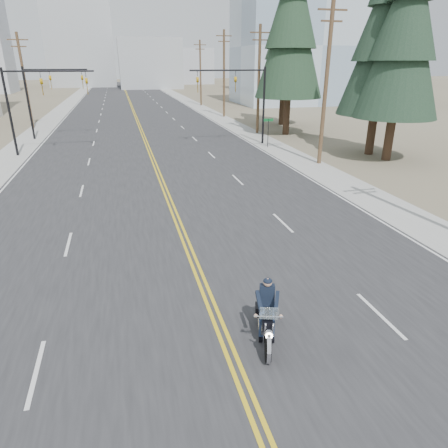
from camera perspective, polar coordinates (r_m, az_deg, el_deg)
The scene contains 22 objects.
road at distance 75.34m, azimuth -13.02°, elevation 15.97°, with size 20.00×200.00×0.01m, color #303033.
sidewalk_left at distance 75.86m, azimuth -22.01°, elevation 15.01°, with size 3.00×200.00×0.01m, color #A5A5A0.
sidewalk_right at distance 76.57m, azimuth -4.05°, elevation 16.54°, with size 3.00×200.00×0.01m, color #A5A5A0.
traffic_mast_left at distance 37.62m, azimuth -25.61°, elevation 16.37°, with size 7.10×0.26×7.00m.
traffic_mast_right at distance 38.71m, azimuth 2.80°, elevation 18.49°, with size 7.10×0.26×7.00m.
traffic_mast_far at distance 45.55m, azimuth -24.29°, elevation 17.14°, with size 6.10×0.26×7.00m.
street_sign at distance 37.74m, azimuth 6.35°, elevation 13.51°, with size 0.90×0.06×2.62m.
utility_pole_b at distance 31.67m, azimuth 14.38°, elevation 18.97°, with size 2.20×0.30×11.50m.
utility_pole_c at distance 45.46m, azimuth 4.99°, elevation 19.97°, with size 2.20×0.30×11.00m.
utility_pole_d at distance 59.83m, azimuth 0.00°, elevation 20.79°, with size 2.20×0.30×11.50m.
utility_pole_e at distance 76.42m, azimuth -3.38°, elevation 20.85°, with size 2.20×0.30×11.00m.
utility_pole_left at distance 53.95m, azimuth -26.60°, elevation 17.93°, with size 2.20×0.30×10.50m.
glass_building at distance 82.48m, azimuth 11.19°, elevation 23.56°, with size 24.00×16.00×20.00m, color #9EB5CC.
haze_bldg_b at distance 130.36m, azimuth -10.56°, elevation 21.61°, with size 18.00×14.00×14.00m, color #ADB2B7.
haze_bldg_c at distance 122.50m, azimuth 6.36°, elevation 22.75°, with size 16.00×12.00×18.00m, color #B7BCC6.
haze_bldg_d at distance 145.38m, azimuth -19.81°, elevation 23.16°, with size 20.00×15.00×26.00m, color #ADB2B7.
haze_bldg_e at distance 157.34m, azimuth -4.68°, elevation 21.54°, with size 14.00×14.00×12.00m, color #B7BCC6.
motorcyclist at distance 11.41m, azimuth 6.18°, elevation -12.49°, with size 1.00×2.32×1.81m, color black, non-canonical shape.
conifer_near at distance 34.73m, azimuth 24.56°, elevation 24.08°, with size 6.34×6.34×16.79m.
conifer_mid at distance 36.51m, azimuth 22.05°, elevation 24.15°, with size 6.26×6.26×16.69m.
conifer_tall at distance 45.12m, azimuth 9.69°, elevation 26.68°, with size 7.00×7.00×19.46m.
conifer_far at distance 52.50m, azimuth 8.81°, elevation 24.62°, with size 6.43×6.43×17.22m.
Camera 1 is at (-2.33, -4.95, 7.36)m, focal length 32.00 mm.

